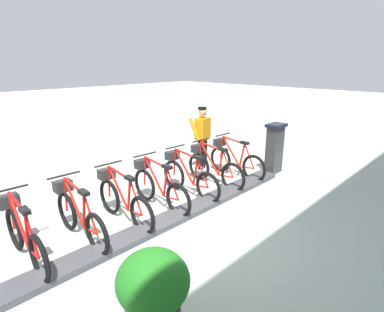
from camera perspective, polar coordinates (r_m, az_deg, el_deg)
The scene contains 12 objects.
ground_plane at distance 5.83m, azimuth -3.72°, elevation -11.68°, with size 60.00×60.00×0.00m, color #B0BBAE.
dock_rail_base at distance 5.80m, azimuth -3.73°, elevation -11.25°, with size 0.44×6.58×0.10m, color #47474C.
payment_kiosk at distance 8.30m, azimuth 14.78°, elevation 1.53°, with size 0.36×0.52×1.28m.
bike_docked_0 at distance 7.91m, azimuth 7.69°, elevation -0.61°, with size 1.72×0.54×1.02m.
bike_docked_1 at distance 7.29m, azimuth 3.80°, elevation -2.01°, with size 1.72×0.54×1.02m.
bike_docked_2 at distance 6.71m, azimuth -0.79°, elevation -3.65°, with size 1.72×0.54×1.02m.
bike_docked_3 at distance 6.20m, azimuth -6.22°, elevation -5.54°, with size 1.72×0.54×1.02m.
bike_docked_4 at distance 5.75m, azimuth -12.60°, elevation -7.69°, with size 1.72×0.54×1.02m.
bike_docked_5 at distance 5.40m, azimuth -20.00°, elevation -10.04°, with size 1.72×0.54×1.02m.
bike_docked_6 at distance 5.16m, azimuth -28.39°, elevation -12.47°, with size 1.72×0.54×1.02m.
worker_near_rack at distance 8.23m, azimuth 1.89°, elevation 3.69°, with size 0.50×0.67×1.66m.
planter_bush at distance 3.50m, azimuth -7.04°, elevation -23.05°, with size 0.76×0.76×0.97m.
Camera 1 is at (-3.82, 3.41, 2.78)m, focal length 29.30 mm.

